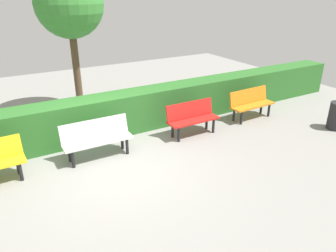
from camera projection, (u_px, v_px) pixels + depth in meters
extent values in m
plane|color=gray|center=(118.00, 166.00, 6.99)|extent=(18.98, 18.98, 0.00)
cube|color=orange|center=(252.00, 105.00, 9.36)|extent=(1.45, 0.48, 0.05)
cube|color=orange|center=(248.00, 96.00, 9.41)|extent=(1.44, 0.18, 0.42)
cylinder|color=black|center=(269.00, 110.00, 9.61)|extent=(0.07, 0.07, 0.39)
cylinder|color=black|center=(261.00, 107.00, 9.84)|extent=(0.07, 0.07, 0.39)
cylinder|color=black|center=(241.00, 118.00, 9.05)|extent=(0.07, 0.07, 0.39)
cylinder|color=black|center=(234.00, 115.00, 9.29)|extent=(0.07, 0.07, 0.39)
cube|color=red|center=(194.00, 120.00, 8.31)|extent=(1.39, 0.42, 0.05)
cube|color=red|center=(190.00, 110.00, 8.37)|extent=(1.39, 0.13, 0.42)
cylinder|color=black|center=(213.00, 126.00, 8.54)|extent=(0.07, 0.07, 0.39)
cylinder|color=black|center=(207.00, 122.00, 8.77)|extent=(0.07, 0.07, 0.39)
cylinder|color=black|center=(179.00, 135.00, 8.03)|extent=(0.07, 0.07, 0.39)
cylinder|color=black|center=(173.00, 130.00, 8.27)|extent=(0.07, 0.07, 0.39)
cube|color=white|center=(98.00, 141.00, 7.19)|extent=(1.56, 0.43, 0.05)
cube|color=white|center=(94.00, 129.00, 7.24)|extent=(1.55, 0.15, 0.42)
cylinder|color=black|center=(127.00, 146.00, 7.44)|extent=(0.07, 0.07, 0.39)
cylinder|color=black|center=(122.00, 141.00, 7.68)|extent=(0.07, 0.07, 0.39)
cylinder|color=black|center=(73.00, 159.00, 6.87)|extent=(0.07, 0.07, 0.39)
cylinder|color=black|center=(69.00, 154.00, 7.11)|extent=(0.07, 0.07, 0.39)
cylinder|color=black|center=(21.00, 172.00, 6.41)|extent=(0.07, 0.07, 0.39)
cylinder|color=black|center=(18.00, 165.00, 6.64)|extent=(0.07, 0.07, 0.39)
cube|color=#2D6B28|center=(130.00, 111.00, 8.60)|extent=(14.98, 0.75, 1.05)
cylinder|color=brown|center=(77.00, 70.00, 9.67)|extent=(0.21, 0.21, 2.59)
sphere|color=#3D8C38|center=(69.00, 3.00, 8.92)|extent=(1.93, 1.93, 1.93)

